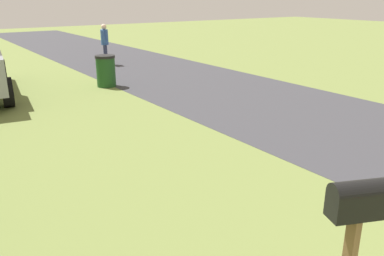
# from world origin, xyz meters

# --- Properties ---
(road_asphalt) EXTENTS (60.00, 5.01, 0.01)m
(road_asphalt) POSITION_xyz_m (6.00, -4.23, 0.00)
(road_asphalt) COLOR #38383D
(road_asphalt) RESTS_ON ground
(mailbox) EXTENTS (0.37, 0.51, 1.34)m
(mailbox) POSITION_xyz_m (3.56, 0.54, 1.07)
(mailbox) COLOR brown
(mailbox) RESTS_ON ground
(trash_bin) EXTENTS (0.61, 0.61, 0.98)m
(trash_bin) POSITION_xyz_m (13.69, -1.57, 0.49)
(trash_bin) COLOR #1E4C1E
(trash_bin) RESTS_ON ground
(pedestrian) EXTENTS (0.44, 0.37, 1.64)m
(pedestrian) POSITION_xyz_m (17.64, -3.24, 0.95)
(pedestrian) COLOR #2D3351
(pedestrian) RESTS_ON ground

